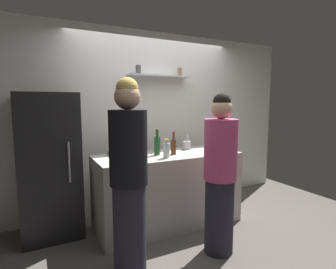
% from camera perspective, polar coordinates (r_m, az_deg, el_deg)
% --- Properties ---
extents(ground_plane, '(5.28, 5.28, 0.00)m').
position_cam_1_polar(ground_plane, '(3.39, 6.20, -20.90)').
color(ground_plane, '#59544F').
extents(back_wall_assembly, '(4.80, 0.32, 2.60)m').
position_cam_1_polar(back_wall_assembly, '(4.11, -3.17, 3.04)').
color(back_wall_assembly, white).
rests_on(back_wall_assembly, ground).
extents(refrigerator, '(0.66, 0.60, 1.68)m').
position_cam_1_polar(refrigerator, '(3.43, -23.81, -6.10)').
color(refrigerator, black).
rests_on(refrigerator, ground).
extents(counter, '(1.83, 0.72, 0.92)m').
position_cam_1_polar(counter, '(3.54, 0.00, -11.52)').
color(counter, '#B7B2A8').
rests_on(counter, ground).
extents(baking_pan, '(0.34, 0.24, 0.05)m').
position_cam_1_polar(baking_pan, '(3.38, -9.42, -3.97)').
color(baking_pan, gray).
rests_on(baking_pan, counter).
extents(utensil_holder, '(0.11, 0.11, 0.22)m').
position_cam_1_polar(utensil_holder, '(3.75, 4.02, -2.27)').
color(utensil_holder, '#B2B2B7').
rests_on(utensil_holder, counter).
extents(wine_bottle_pale_glass, '(0.06, 0.06, 0.32)m').
position_cam_1_polar(wine_bottle_pale_glass, '(3.83, 10.58, -1.28)').
color(wine_bottle_pale_glass, '#B2BFB2').
rests_on(wine_bottle_pale_glass, counter).
extents(wine_bottle_dark_glass, '(0.08, 0.08, 0.31)m').
position_cam_1_polar(wine_bottle_dark_glass, '(3.55, -2.28, -1.91)').
color(wine_bottle_dark_glass, black).
rests_on(wine_bottle_dark_glass, counter).
extents(wine_bottle_green_glass, '(0.07, 0.07, 0.32)m').
position_cam_1_polar(wine_bottle_green_glass, '(3.34, -2.34, -2.33)').
color(wine_bottle_green_glass, '#19471E').
rests_on(wine_bottle_green_glass, counter).
extents(wine_bottle_amber_glass, '(0.07, 0.07, 0.29)m').
position_cam_1_polar(wine_bottle_amber_glass, '(3.38, 1.18, -2.50)').
color(wine_bottle_amber_glass, '#472814').
rests_on(wine_bottle_amber_glass, counter).
extents(water_bottle_plastic, '(0.08, 0.08, 0.23)m').
position_cam_1_polar(water_bottle_plastic, '(3.17, -0.32, -3.25)').
color(water_bottle_plastic, silver).
rests_on(water_bottle_plastic, counter).
extents(person_pink_top, '(0.34, 0.34, 1.67)m').
position_cam_1_polar(person_pink_top, '(2.85, 10.97, -8.55)').
color(person_pink_top, '#262633').
rests_on(person_pink_top, ground).
extents(person_blonde, '(0.34, 0.34, 1.79)m').
position_cam_1_polar(person_blonde, '(2.47, -8.31, -9.21)').
color(person_blonde, '#262633').
rests_on(person_blonde, ground).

